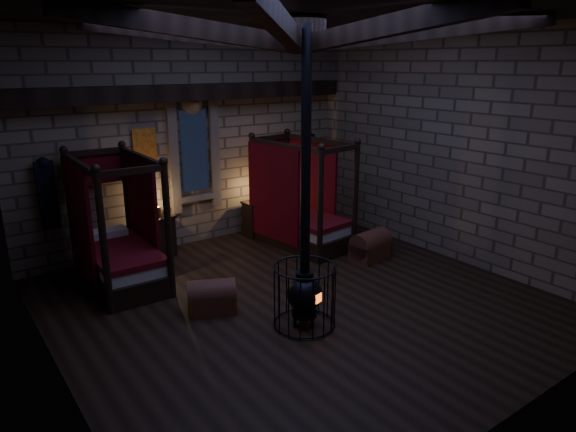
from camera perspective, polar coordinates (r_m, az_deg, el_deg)
room at (r=7.41m, az=0.91°, el=17.85°), size 7.02×7.02×4.29m
bed_left at (r=9.09m, az=-18.29°, el=-3.86°), size 1.14×2.09×2.15m
bed_right at (r=10.46m, az=1.25°, el=-0.33°), size 1.30×2.15×2.14m
trunk_left at (r=7.83m, az=-8.47°, el=-8.94°), size 0.82×0.70×0.52m
trunk_right at (r=9.88m, az=9.16°, el=-3.31°), size 0.82×0.58×0.56m
nightstand_left at (r=10.14m, az=-14.05°, el=-2.08°), size 0.56×0.55×0.98m
nightstand_right at (r=11.01m, az=-3.64°, el=-0.27°), size 0.48×0.46×0.82m
stove at (r=7.22m, az=1.85°, el=-8.01°), size 0.88×0.88×4.05m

